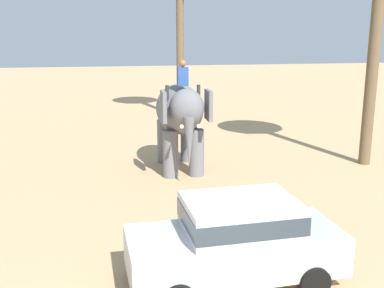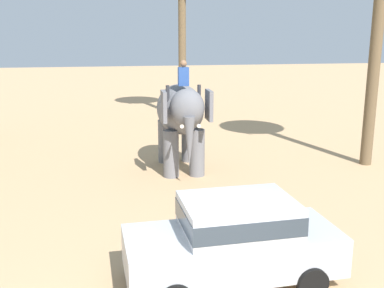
{
  "view_description": "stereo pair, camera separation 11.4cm",
  "coord_description": "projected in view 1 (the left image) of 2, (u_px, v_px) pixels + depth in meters",
  "views": [
    {
      "loc": [
        -1.93,
        -6.64,
        4.77
      ],
      "look_at": [
        0.5,
        6.19,
        1.6
      ],
      "focal_mm": 43.44,
      "sensor_mm": 36.0,
      "label": 1
    },
    {
      "loc": [
        -1.82,
        -6.66,
        4.77
      ],
      "look_at": [
        0.5,
        6.19,
        1.6
      ],
      "focal_mm": 43.44,
      "sensor_mm": 36.0,
      "label": 2
    }
  ],
  "objects": [
    {
      "name": "elephant_with_mahout",
      "position": [
        180.0,
        115.0,
        15.93
      ],
      "size": [
        1.65,
        3.88,
        3.88
      ],
      "color": "slate",
      "rests_on": "ground"
    },
    {
      "name": "car_sedan_foreground",
      "position": [
        236.0,
        238.0,
        8.88
      ],
      "size": [
        4.17,
        2.02,
        1.7
      ],
      "color": "#B7BABF",
      "rests_on": "ground"
    }
  ]
}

